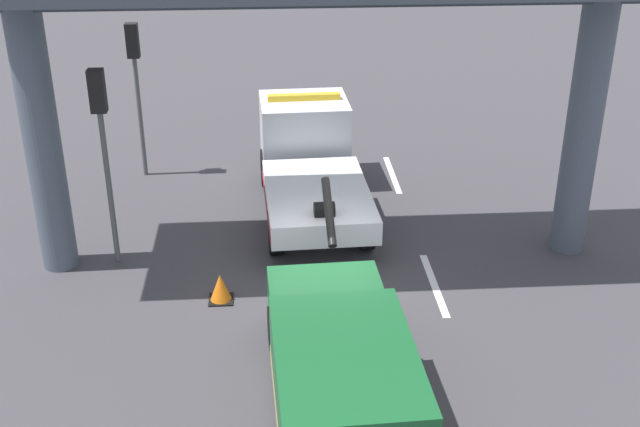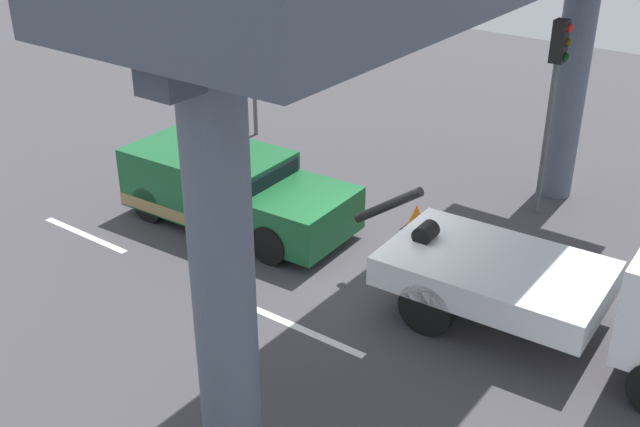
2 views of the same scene
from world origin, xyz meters
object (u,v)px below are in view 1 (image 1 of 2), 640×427
traffic_light_mid (135,66)px  traffic_cone_orange (220,288)px  traffic_light_far (102,126)px  towed_van_green (340,370)px  tow_truck_white (309,158)px

traffic_light_mid → traffic_cone_orange: traffic_light_mid is taller
traffic_light_far → traffic_cone_orange: (-1.84, -2.38, -2.94)m
towed_van_green → traffic_light_mid: 11.57m
tow_truck_white → towed_van_green: tow_truck_white is taller
traffic_light_mid → traffic_cone_orange: bearing=-160.8°
traffic_light_far → traffic_light_mid: bearing=-0.0°
towed_van_green → traffic_light_far: traffic_light_far is taller
traffic_light_far → traffic_cone_orange: size_ratio=7.35×
tow_truck_white → towed_van_green: size_ratio=1.38×
tow_truck_white → traffic_light_far: (-2.90, 4.49, 2.02)m
traffic_light_far → traffic_cone_orange: bearing=-127.6°
tow_truck_white → traffic_cone_orange: size_ratio=12.11×
traffic_light_mid → traffic_cone_orange: (-6.84, -2.38, -2.81)m
traffic_light_far → traffic_light_mid: 5.00m
traffic_light_mid → traffic_light_far: bearing=180.0°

